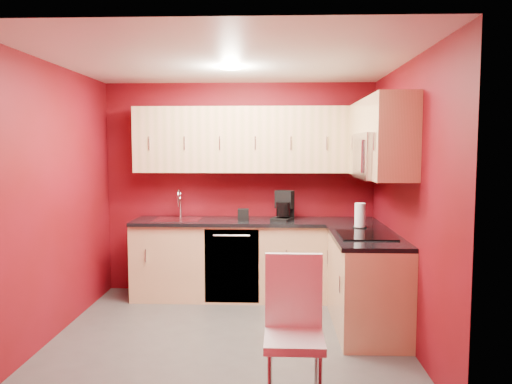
# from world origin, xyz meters

# --- Properties ---
(floor) EXTENTS (3.20, 3.20, 0.00)m
(floor) POSITION_xyz_m (0.00, 0.00, 0.00)
(floor) COLOR #4C4947
(floor) RESTS_ON ground
(ceiling) EXTENTS (3.20, 3.20, 0.00)m
(ceiling) POSITION_xyz_m (0.00, 0.00, 2.50)
(ceiling) COLOR white
(ceiling) RESTS_ON wall_back
(wall_back) EXTENTS (3.20, 0.00, 3.20)m
(wall_back) POSITION_xyz_m (0.00, 1.50, 1.25)
(wall_back) COLOR maroon
(wall_back) RESTS_ON floor
(wall_front) EXTENTS (3.20, 0.00, 3.20)m
(wall_front) POSITION_xyz_m (0.00, -1.50, 1.25)
(wall_front) COLOR maroon
(wall_front) RESTS_ON floor
(wall_left) EXTENTS (0.00, 3.00, 3.00)m
(wall_left) POSITION_xyz_m (-1.60, 0.00, 1.25)
(wall_left) COLOR maroon
(wall_left) RESTS_ON floor
(wall_right) EXTENTS (0.00, 3.00, 3.00)m
(wall_right) POSITION_xyz_m (1.60, 0.00, 1.25)
(wall_right) COLOR maroon
(wall_right) RESTS_ON floor
(base_cabinets_back) EXTENTS (2.80, 0.60, 0.87)m
(base_cabinets_back) POSITION_xyz_m (0.20, 1.20, 0.43)
(base_cabinets_back) COLOR #E7BB84
(base_cabinets_back) RESTS_ON floor
(base_cabinets_right) EXTENTS (0.60, 1.30, 0.87)m
(base_cabinets_right) POSITION_xyz_m (1.30, 0.25, 0.43)
(base_cabinets_right) COLOR #E7BB84
(base_cabinets_right) RESTS_ON floor
(countertop_back) EXTENTS (2.80, 0.63, 0.04)m
(countertop_back) POSITION_xyz_m (0.20, 1.19, 0.89)
(countertop_back) COLOR black
(countertop_back) RESTS_ON base_cabinets_back
(countertop_right) EXTENTS (0.63, 1.27, 0.04)m
(countertop_right) POSITION_xyz_m (1.29, 0.23, 0.89)
(countertop_right) COLOR black
(countertop_right) RESTS_ON base_cabinets_right
(upper_cabinets_back) EXTENTS (2.80, 0.35, 0.75)m
(upper_cabinets_back) POSITION_xyz_m (0.20, 1.32, 1.83)
(upper_cabinets_back) COLOR #EAB785
(upper_cabinets_back) RESTS_ON wall_back
(upper_cabinets_right) EXTENTS (0.35, 1.55, 0.75)m
(upper_cabinets_right) POSITION_xyz_m (1.42, 0.44, 1.89)
(upper_cabinets_right) COLOR #EAB785
(upper_cabinets_right) RESTS_ON wall_right
(microwave) EXTENTS (0.42, 0.76, 0.42)m
(microwave) POSITION_xyz_m (1.39, 0.20, 1.66)
(microwave) COLOR silver
(microwave) RESTS_ON upper_cabinets_right
(cooktop) EXTENTS (0.50, 0.55, 0.01)m
(cooktop) POSITION_xyz_m (1.28, 0.20, 0.92)
(cooktop) COLOR black
(cooktop) RESTS_ON countertop_right
(sink) EXTENTS (0.52, 0.42, 0.35)m
(sink) POSITION_xyz_m (-0.70, 1.20, 0.94)
(sink) COLOR silver
(sink) RESTS_ON countertop_back
(dishwasher_front) EXTENTS (0.60, 0.02, 0.82)m
(dishwasher_front) POSITION_xyz_m (-0.05, 0.91, 0.43)
(dishwasher_front) COLOR black
(dishwasher_front) RESTS_ON base_cabinets_back
(downlight) EXTENTS (0.20, 0.20, 0.01)m
(downlight) POSITION_xyz_m (0.00, 0.30, 2.48)
(downlight) COLOR white
(downlight) RESTS_ON ceiling
(coffee_maker) EXTENTS (0.29, 0.33, 0.34)m
(coffee_maker) POSITION_xyz_m (0.51, 1.15, 1.08)
(coffee_maker) COLOR black
(coffee_maker) RESTS_ON countertop_back
(napkin_holder) EXTENTS (0.13, 0.13, 0.13)m
(napkin_holder) POSITION_xyz_m (0.06, 1.14, 0.98)
(napkin_holder) COLOR black
(napkin_holder) RESTS_ON countertop_back
(paper_towel) EXTENTS (0.16, 0.16, 0.26)m
(paper_towel) POSITION_xyz_m (1.30, 0.67, 1.04)
(paper_towel) COLOR white
(paper_towel) RESTS_ON countertop_right
(dining_chair) EXTENTS (0.41, 0.43, 1.00)m
(dining_chair) POSITION_xyz_m (0.55, -1.20, 0.50)
(dining_chair) COLOR white
(dining_chair) RESTS_ON floor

